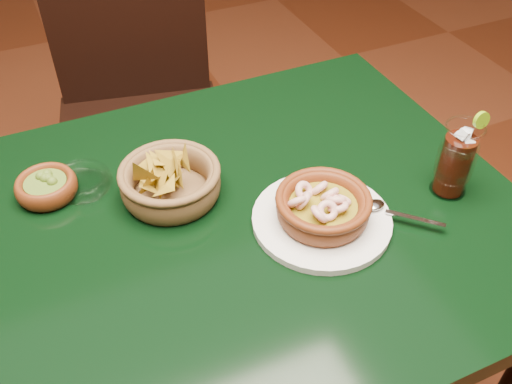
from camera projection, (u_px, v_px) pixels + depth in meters
name	position (u px, v px, depth m)	size (l,w,h in m)	color
dining_table	(179.00, 274.00, 1.00)	(1.20, 0.80, 0.75)	black
dining_chair	(140.00, 107.00, 1.59)	(0.54, 0.54, 0.98)	black
shrimp_plate	(323.00, 210.00, 0.93)	(0.29, 0.23, 0.08)	silver
chip_basket	(170.00, 181.00, 0.98)	(0.21, 0.21, 0.13)	brown
guacamole_ramekin	(46.00, 186.00, 0.99)	(0.12, 0.12, 0.04)	#51210C
cola_drink	(456.00, 160.00, 0.97)	(0.14, 0.14, 0.16)	white
glass_ashtray	(81.00, 182.00, 1.01)	(0.12, 0.12, 0.03)	white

